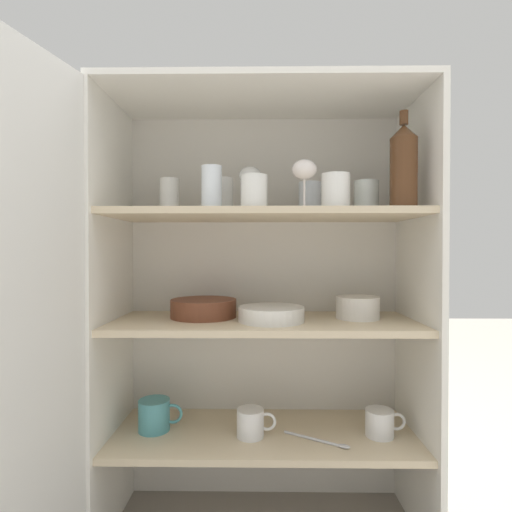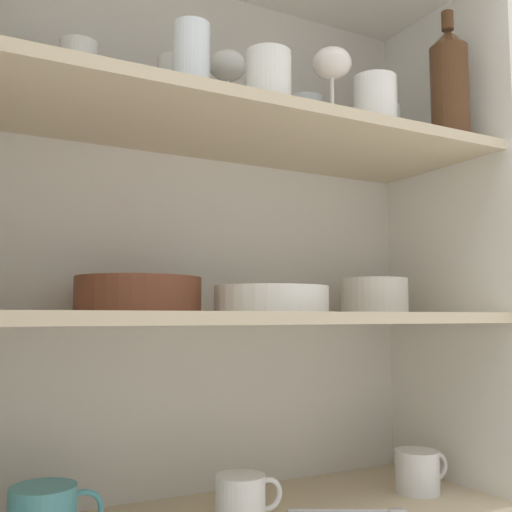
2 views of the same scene
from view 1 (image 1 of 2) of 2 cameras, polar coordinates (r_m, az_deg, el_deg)
The scene contains 25 objects.
cupboard_back_panel at distance 1.44m, azimuth 1.10°, elevation -7.21°, with size 0.97×0.02×1.33m, color silver.
cupboard_side_left at distance 1.34m, azimuth -19.83°, elevation -7.83°, with size 0.02×0.38×1.33m, color white.
cupboard_side_right at distance 1.35m, azimuth 22.02°, elevation -7.81°, with size 0.02×0.38×1.33m, color white.
cupboard_top_panel at distance 1.33m, azimuth 1.15°, elevation 21.66°, with size 0.97×0.38×0.02m, color white.
shelf_board_lower at distance 1.37m, azimuth 1.14°, elevation -24.13°, with size 0.93×0.35×0.02m, color beige.
shelf_board_middle at distance 1.26m, azimuth 1.14°, elevation -9.53°, with size 0.93×0.35×0.02m, color beige.
shelf_board_upper at distance 1.24m, azimuth 1.15°, elevation 5.86°, with size 0.93×0.35×0.02m, color beige.
cupboard_door at distance 0.99m, azimuth -32.26°, elevation -10.98°, with size 0.12×0.48×1.33m.
tumbler_glass_0 at distance 1.19m, azimuth -6.35°, elevation 9.66°, with size 0.06×0.06×0.13m.
tumbler_glass_1 at distance 1.33m, azimuth -12.26°, elevation 8.37°, with size 0.06×0.06×0.11m.
tumbler_glass_2 at distance 1.28m, azimuth -5.01°, elevation 8.60°, with size 0.08×0.08×0.11m.
tumbler_glass_3 at distance 1.31m, azimuth 15.48°, elevation 8.18°, with size 0.08×0.08×0.10m.
tumbler_glass_4 at distance 1.14m, azimuth -0.28°, elevation 9.16°, with size 0.08×0.08×0.09m.
tumbler_glass_5 at distance 1.31m, azimuth 7.75°, elevation 8.22°, with size 0.08×0.08×0.10m.
tumbler_glass_6 at distance 1.17m, azimuth 11.30°, elevation 9.07°, with size 0.08×0.08×0.10m.
wine_glass_0 at distance 1.28m, azimuth -0.84°, elevation 10.92°, with size 0.07×0.07×0.14m.
wine_glass_1 at distance 1.18m, azimuth 6.92°, elevation 11.71°, with size 0.07×0.07×0.14m.
wine_bottle at distance 1.23m, azimuth 20.34°, elevation 12.00°, with size 0.08×0.08×0.27m.
plate_stack_white at distance 1.23m, azimuth 2.20°, elevation -8.27°, with size 0.20×0.20×0.04m.
mixing_bowl_large at distance 1.31m, azimuth -7.50°, elevation -7.28°, with size 0.21×0.21×0.06m.
serving_bowl_small at distance 1.31m, azimuth 14.31°, elevation -7.00°, with size 0.14×0.14×0.07m.
coffee_mug_primary at distance 1.31m, azimuth -0.70°, elevation -22.72°, with size 0.12×0.08×0.08m.
coffee_mug_extra_1 at distance 1.39m, azimuth -14.25°, elevation -21.16°, with size 0.14×0.10×0.10m.
coffee_mug_extra_2 at distance 1.37m, azimuth 17.33°, elevation -21.79°, with size 0.12×0.09×0.08m.
serving_spoon at distance 1.31m, azimuth 9.36°, elevation -24.62°, with size 0.19×0.11×0.01m.
Camera 1 is at (-0.01, -1.07, 0.86)m, focal length 28.00 mm.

